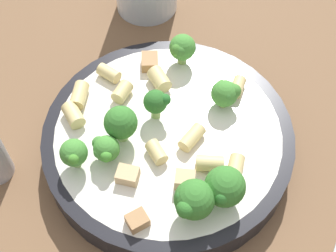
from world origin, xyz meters
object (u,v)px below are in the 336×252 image
object	(u,v)px
rigatoni_6	(157,152)
broccoli_floret_4	(182,48)
rigatoni_1	(192,137)
broccoli_floret_7	(156,102)
rigatoni_4	(122,92)
broccoli_floret_0	(105,149)
rigatoni_3	(235,170)
chicken_chunk_1	(150,62)
broccoli_floret_1	(193,200)
rigatoni_2	(163,79)
broccoli_floret_2	(121,121)
broccoli_floret_5	(74,154)
rigatoni_7	(237,87)
rigatoni_0	(210,163)
rigatoni_8	(79,95)
broccoli_floret_3	(225,93)
rigatoni_9	(73,115)
chicken_chunk_2	(185,180)
pasta_bowl	(168,139)
rigatoni_5	(109,73)
broccoli_floret_6	(225,187)
chicken_chunk_0	(128,175)
chicken_chunk_3	(137,220)

from	to	relation	value
rigatoni_6	broccoli_floret_4	bearing A→B (deg)	-110.59
rigatoni_1	broccoli_floret_7	bearing A→B (deg)	-50.89
broccoli_floret_4	rigatoni_4	xyz separation A→B (m)	(0.07, 0.04, -0.02)
broccoli_floret_0	rigatoni_3	xyz separation A→B (m)	(-0.12, 0.03, -0.01)
rigatoni_4	chicken_chunk_1	distance (m)	0.05
broccoli_floret_1	rigatoni_1	bearing A→B (deg)	-99.90
broccoli_floret_1	chicken_chunk_1	size ratio (longest dim) A/B	2.01
rigatoni_6	chicken_chunk_1	bearing A→B (deg)	-94.14
chicken_chunk_1	rigatoni_1	bearing A→B (deg)	104.76
rigatoni_2	rigatoni_3	world-z (taller)	rigatoni_2
broccoli_floret_1	broccoli_floret_2	world-z (taller)	broccoli_floret_1
broccoli_floret_5	rigatoni_2	distance (m)	0.13
rigatoni_7	rigatoni_0	bearing A→B (deg)	61.41
broccoli_floret_5	rigatoni_0	world-z (taller)	broccoli_floret_5
broccoli_floret_0	rigatoni_8	size ratio (longest dim) A/B	1.05
broccoli_floret_0	broccoli_floret_3	bearing A→B (deg)	-158.98
rigatoni_9	broccoli_floret_5	bearing A→B (deg)	90.62
broccoli_floret_1	chicken_chunk_2	distance (m)	0.04
pasta_bowl	rigatoni_8	distance (m)	0.10
rigatoni_5	chicken_chunk_1	size ratio (longest dim) A/B	1.10
broccoli_floret_6	broccoli_floret_5	bearing A→B (deg)	-23.68
broccoli_floret_0	rigatoni_7	size ratio (longest dim) A/B	1.34
broccoli_floret_2	broccoli_floret_3	distance (m)	0.11
broccoli_floret_3	chicken_chunk_1	distance (m)	0.09
rigatoni_7	chicken_chunk_0	xyz separation A→B (m)	(0.12, 0.09, -0.00)
broccoli_floret_4	chicken_chunk_3	distance (m)	0.19
broccoli_floret_7	rigatoni_9	bearing A→B (deg)	-4.74
rigatoni_2	broccoli_floret_1	bearing A→B (deg)	91.56
pasta_bowl	broccoli_floret_6	world-z (taller)	broccoli_floret_6
rigatoni_0	chicken_chunk_2	world-z (taller)	same
pasta_bowl	broccoli_floret_5	world-z (taller)	broccoli_floret_5
rigatoni_9	chicken_chunk_3	bearing A→B (deg)	112.83
broccoli_floret_7	chicken_chunk_2	world-z (taller)	broccoli_floret_7
rigatoni_0	rigatoni_2	xyz separation A→B (m)	(0.03, -0.11, 0.00)
pasta_bowl	broccoli_floret_6	size ratio (longest dim) A/B	5.75
broccoli_floret_1	rigatoni_6	bearing A→B (deg)	-70.10
broccoli_floret_7	broccoli_floret_3	bearing A→B (deg)	-176.83
broccoli_floret_1	rigatoni_5	size ratio (longest dim) A/B	1.82
broccoli_floret_0	rigatoni_4	bearing A→B (deg)	-106.52
rigatoni_7	rigatoni_3	bearing A→B (deg)	75.22
rigatoni_0	chicken_chunk_3	size ratio (longest dim) A/B	1.44
broccoli_floret_6	rigatoni_5	size ratio (longest dim) A/B	1.82
rigatoni_9	broccoli_floret_7	bearing A→B (deg)	175.26
pasta_bowl	broccoli_floret_7	xyz separation A→B (m)	(0.01, -0.02, 0.04)
broccoli_floret_4	rigatoni_0	bearing A→B (deg)	91.63
rigatoni_0	rigatoni_1	distance (m)	0.03
broccoli_floret_2	broccoli_floret_6	distance (m)	0.12
broccoli_floret_4	rigatoni_1	size ratio (longest dim) A/B	1.32
broccoli_floret_0	rigatoni_5	world-z (taller)	broccoli_floret_0
rigatoni_3	broccoli_floret_5	bearing A→B (deg)	-12.05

